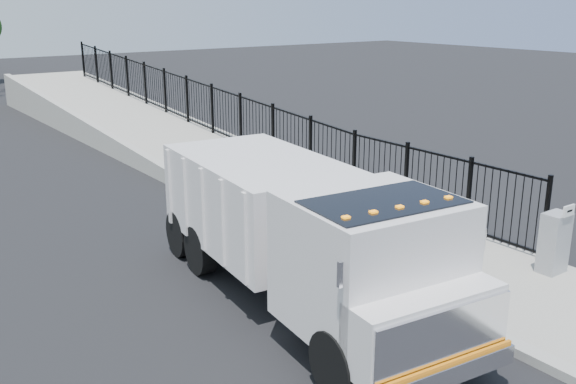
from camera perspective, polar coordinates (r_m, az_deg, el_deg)
ground at (r=13.42m, az=5.84°, el=-7.18°), size 120.00×120.00×0.00m
sidewalk at (r=13.53m, az=17.76°, el=-7.46°), size 3.55×12.00×0.12m
curb at (r=12.13m, az=12.25°, el=-9.78°), size 0.30×12.00×0.16m
ramp at (r=27.68m, az=-13.35°, el=4.88°), size 3.95×24.06×3.19m
iron_fence at (r=24.59m, az=-6.71°, el=5.93°), size 0.10×28.00×1.80m
truck at (r=11.44m, az=1.45°, el=-3.35°), size 3.27×7.94×2.64m
worker at (r=12.79m, az=10.14°, el=-3.51°), size 0.61×0.77×1.86m
utility_cabinet at (r=13.95m, az=22.57°, el=-4.19°), size 0.55×0.40×1.25m
arrow_sign at (r=13.62m, az=23.69°, el=-1.54°), size 0.35×0.04×0.22m
debris at (r=14.91m, az=6.76°, el=-4.08°), size 0.30×0.30×0.07m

